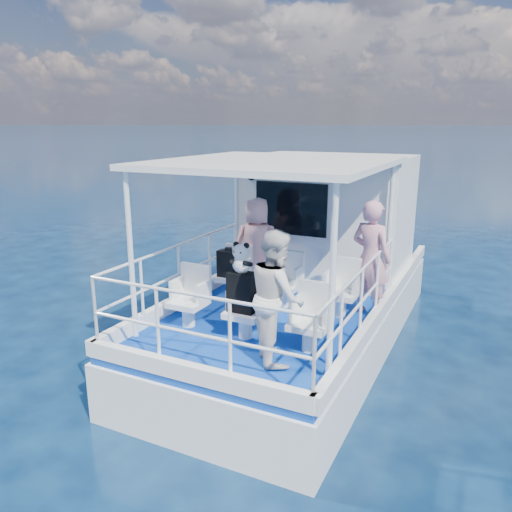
{
  "coord_description": "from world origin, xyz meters",
  "views": [
    {
      "loc": [
        2.84,
        -6.56,
        3.67
      ],
      "look_at": [
        -0.19,
        -0.4,
        1.84
      ],
      "focal_mm": 35.0,
      "sensor_mm": 36.0,
      "label": 1
    }
  ],
  "objects_px": {
    "passenger_stbd_aft": "(277,296)",
    "backpack_center": "(242,292)",
    "panda": "(241,258)",
    "passenger_port_fwd": "(257,246)"
  },
  "relations": [
    {
      "from": "passenger_stbd_aft",
      "to": "backpack_center",
      "type": "xyz_separation_m",
      "value": [
        -0.64,
        0.33,
        -0.15
      ]
    },
    {
      "from": "backpack_center",
      "to": "panda",
      "type": "bearing_deg",
      "value": -73.92
    },
    {
      "from": "passenger_port_fwd",
      "to": "backpack_center",
      "type": "height_order",
      "value": "passenger_port_fwd"
    },
    {
      "from": "passenger_stbd_aft",
      "to": "backpack_center",
      "type": "relative_size",
      "value": 2.99
    },
    {
      "from": "panda",
      "to": "passenger_port_fwd",
      "type": "bearing_deg",
      "value": 109.81
    },
    {
      "from": "backpack_center",
      "to": "passenger_port_fwd",
      "type": "bearing_deg",
      "value": 109.83
    },
    {
      "from": "passenger_port_fwd",
      "to": "panda",
      "type": "relative_size",
      "value": 4.06
    },
    {
      "from": "passenger_stbd_aft",
      "to": "panda",
      "type": "bearing_deg",
      "value": 27.48
    },
    {
      "from": "passenger_stbd_aft",
      "to": "panda",
      "type": "xyz_separation_m",
      "value": [
        -0.64,
        0.32,
        0.31
      ]
    },
    {
      "from": "backpack_center",
      "to": "panda",
      "type": "relative_size",
      "value": 1.35
    }
  ]
}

